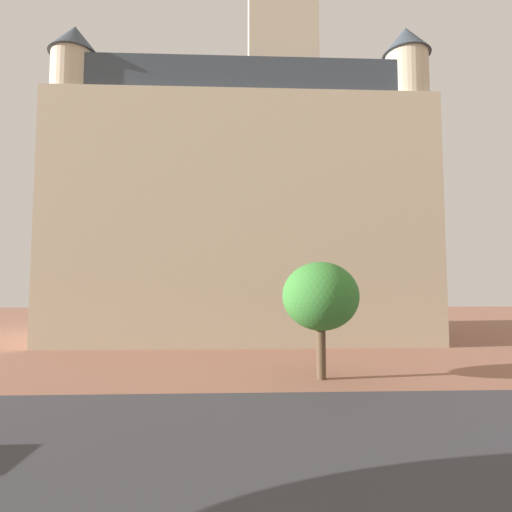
# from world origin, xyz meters

# --- Properties ---
(ground_plane) EXTENTS (120.00, 120.00, 0.00)m
(ground_plane) POSITION_xyz_m (0.00, 10.00, 0.00)
(ground_plane) COLOR #93604C
(street_asphalt_strip) EXTENTS (120.00, 7.98, 0.00)m
(street_asphalt_strip) POSITION_xyz_m (0.00, 8.38, 0.00)
(street_asphalt_strip) COLOR #38383D
(street_asphalt_strip) RESTS_ON ground_plane
(landmark_building) EXTENTS (25.44, 13.86, 37.34)m
(landmark_building) POSITION_xyz_m (0.15, 28.87, 10.40)
(landmark_building) COLOR beige
(landmark_building) RESTS_ON ground_plane
(tree_curb_far) EXTENTS (3.13, 3.13, 4.76)m
(tree_curb_far) POSITION_xyz_m (2.85, 14.34, 3.33)
(tree_curb_far) COLOR brown
(tree_curb_far) RESTS_ON ground_plane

